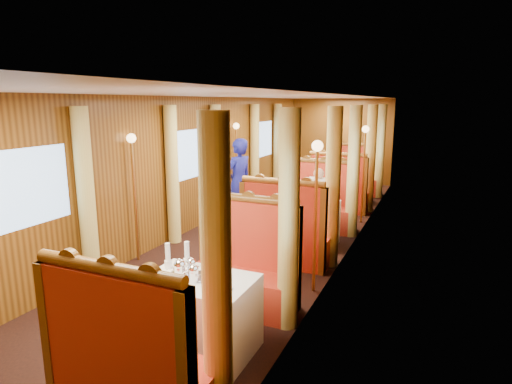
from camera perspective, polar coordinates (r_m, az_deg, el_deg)
The scene contains 47 objects.
floor at distance 7.71m, azimuth 1.15°, elevation -6.21°, with size 3.00×12.00×0.01m, color black, non-canonical shape.
ceiling at distance 7.33m, azimuth 1.23°, elevation 12.70°, with size 3.00×12.00×0.01m, color silver, non-canonical shape.
wall_far at distance 13.13m, azimuth 11.21°, elevation 6.68°, with size 3.00×2.50×0.01m, color brown, non-canonical shape.
wall_left at distance 8.10m, azimuth -8.71°, elevation 3.62°, with size 12.00×2.50×0.01m, color brown, non-canonical shape.
wall_right at distance 7.00m, azimuth 12.64°, elevation 2.17°, with size 12.00×2.50×0.01m, color brown, non-canonical shape.
doorway_far at distance 13.13m, azimuth 11.14°, elevation 5.59°, with size 0.80×0.04×2.00m, color brown.
table_near at distance 4.35m, azimuth -7.53°, elevation -15.92°, with size 1.05×0.72×0.75m, color white.
banquette_near_fwd at distance 3.62m, azimuth -16.41°, elevation -21.68°, with size 1.30×0.55×1.34m.
banquette_near_aft at distance 5.14m, azimuth -1.65°, elevation -10.69°, with size 1.30×0.55×1.34m.
table_mid at distance 7.36m, azimuth 6.58°, elevation -4.12°, with size 1.05×0.72×0.75m, color white.
banquette_mid_fwd at distance 6.42m, azimuth 3.94°, elevation -6.03°, with size 1.30×0.55×1.34m.
banquette_mid_aft at distance 8.29m, azimuth 8.63°, elevation -2.00°, with size 1.30×0.55×1.34m.
table_far at distance 10.67m, azimuth 12.07°, elevation 0.73°, with size 1.05×0.72×0.75m, color white.
banquette_far_fwd at distance 9.69m, azimuth 10.88°, elevation -0.06°, with size 1.30×0.55×1.34m.
banquette_far_aft at distance 11.65m, azimuth 13.08°, elevation 1.85°, with size 1.30×0.55×1.34m.
tea_tray at distance 4.24m, azimuth -9.22°, elevation -11.04°, with size 0.34×0.26×0.01m, color silver.
teapot_left at distance 4.18m, azimuth -10.10°, elevation -10.42°, with size 0.18×0.14×0.15m, color silver, non-canonical shape.
teapot_right at distance 4.11m, azimuth -8.32°, elevation -10.94°, with size 0.16×0.12×0.13m, color silver, non-canonical shape.
teapot_back at distance 4.28m, azimuth -8.62°, elevation -10.01°, with size 0.16×0.12×0.13m, color silver, non-canonical shape.
fruit_plate at distance 3.97m, azimuth -4.61°, elevation -12.39°, with size 0.22×0.22×0.05m.
cup_inboard at distance 4.45m, azimuth -11.65°, elevation -8.65°, with size 0.08×0.08×0.26m.
cup_outboard at distance 4.47m, azimuth -9.18°, elevation -8.48°, with size 0.08×0.08×0.26m.
rose_vase_mid at distance 7.21m, azimuth 6.96°, elevation 0.05°, with size 0.06×0.06×0.36m.
rose_vase_far at distance 10.54m, azimuth 12.32°, elevation 3.62°, with size 0.06×0.06×0.36m.
window_left_near at distance 5.46m, azimuth -28.45°, elevation 0.43°, with size 1.20×0.90×0.01m, color #85ADDF, non-canonical shape.
curtain_left_near_b at distance 5.94m, azimuth -21.69°, elevation -0.85°, with size 0.22×0.22×2.35m, color #DFD172.
window_right_near at distance 3.65m, azimuth 1.98°, elevation -3.19°, with size 1.20×0.90×0.01m, color #85ADDF, non-canonical shape.
curtain_right_near_a at distance 3.11m, azimuth -5.27°, elevation -11.32°, with size 0.22×0.22×2.35m, color #DFD172.
curtain_right_near_b at distance 4.47m, azimuth 4.37°, elevation -4.05°, with size 0.22×0.22×2.35m, color #DFD172.
window_left_mid at distance 8.06m, azimuth -8.66°, elevation 5.02°, with size 1.20×0.90×0.01m, color #85ADDF, non-canonical shape.
curtain_left_mid_a at distance 7.40m, azimuth -11.10°, elevation 2.17°, with size 0.22×0.22×2.35m, color #DFD172.
curtain_left_mid_b at distance 8.71m, azimuth -5.30°, elevation 3.79°, with size 0.22×0.22×2.35m, color #DFD172.
window_right_mid at distance 6.97m, azimuth 12.59°, elevation 3.80°, with size 1.20×0.90×0.01m, color #85ADDF, non-canonical shape.
curtain_right_mid_a at distance 6.28m, azimuth 10.18°, elevation 0.49°, with size 0.22×0.22×2.35m, color #DFD172.
curtain_right_mid_b at distance 7.79m, azimuth 12.85°, elevation 2.57°, with size 0.22×0.22×2.35m, color #DFD172.
window_left_far at distance 11.17m, azimuth 0.93°, elevation 7.05°, with size 1.20×0.90×0.01m, color #85ADDF, non-canonical shape.
curtain_left_far_a at distance 10.44m, azimuth -0.18°, elevation 5.19°, with size 0.22×0.22×2.35m, color #DFD172.
curtain_left_far_b at distance 11.88m, azimuth 2.85°, elevation 6.00°, with size 0.22×0.22×2.35m, color #DFD172.
window_right_far at distance 10.41m, azimuth 16.32°, elevation 6.22°, with size 1.20×0.90×0.01m, color #85ADDF, non-canonical shape.
curtain_right_far_a at distance 9.68m, azimuth 15.01°, elevation 4.25°, with size 0.22×0.22×2.35m, color #DFD172.
curtain_right_far_b at distance 11.22m, azimuth 16.22°, elevation 5.19°, with size 0.22×0.22×2.35m, color #DFD172.
sconce_left_fore at distance 6.61m, azimuth -16.05°, elevation 2.62°, with size 0.14×0.14×1.95m.
sconce_right_fore at distance 5.31m, azimuth 8.04°, elevation 0.78°, with size 0.14×0.14×1.95m.
sconce_left_aft at distance 9.55m, azimuth -2.63°, elevation 5.81°, with size 0.14×0.14×1.95m.
sconce_right_aft at distance 8.70m, azimuth 14.24°, elevation 4.86°, with size 0.14×0.14×1.95m.
steward at distance 8.30m, azimuth -2.33°, elevation 1.24°, with size 0.63×0.41×1.72m, color navy.
passenger at distance 7.98m, azimuth 8.22°, elevation -0.19°, with size 0.40×0.44×0.76m.
Camera 1 is at (2.77, -6.78, 2.40)m, focal length 30.00 mm.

